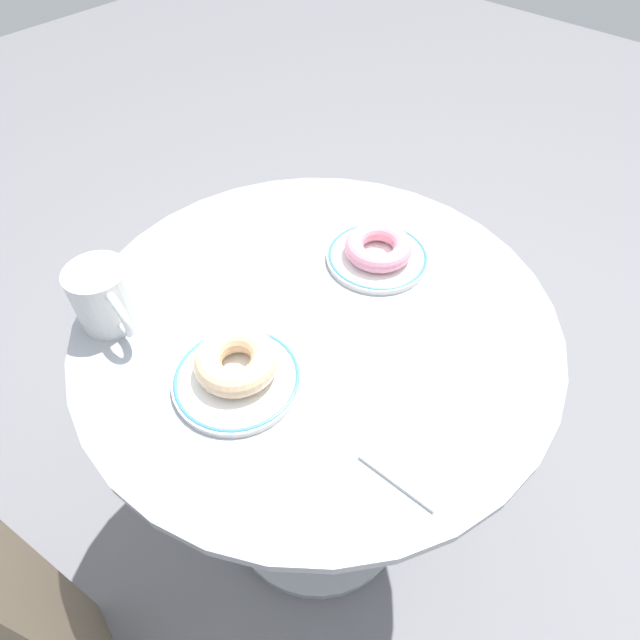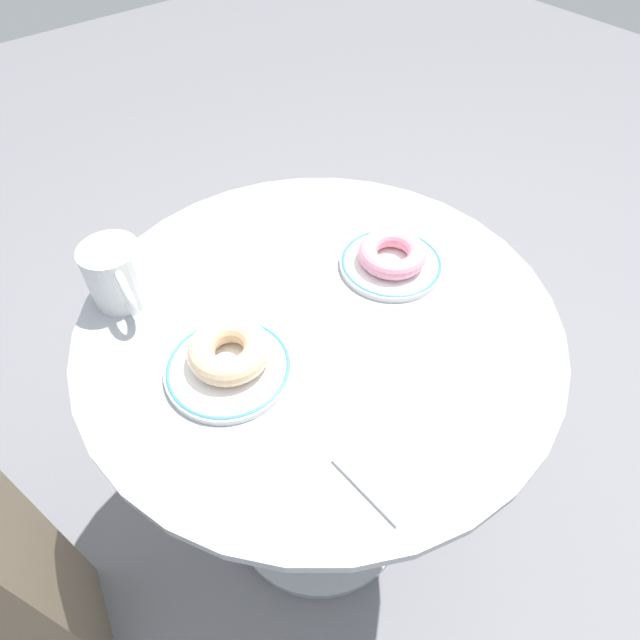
{
  "view_description": "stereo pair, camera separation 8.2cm",
  "coord_description": "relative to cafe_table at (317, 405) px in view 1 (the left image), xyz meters",
  "views": [
    {
      "loc": [
        -0.42,
        -0.38,
        1.36
      ],
      "look_at": [
        -0.01,
        -0.02,
        0.75
      ],
      "focal_mm": 30.43,
      "sensor_mm": 36.0,
      "label": 1
    },
    {
      "loc": [
        -0.36,
        -0.44,
        1.36
      ],
      "look_at": [
        -0.01,
        -0.02,
        0.75
      ],
      "focal_mm": 30.43,
      "sensor_mm": 36.0,
      "label": 2
    }
  ],
  "objects": [
    {
      "name": "coffee_mug",
      "position": [
        -0.22,
        0.23,
        0.3
      ],
      "size": [
        0.09,
        0.14,
        0.1
      ],
      "color": "white",
      "rests_on": "cafe_table"
    },
    {
      "name": "plate_right",
      "position": [
        0.17,
        0.01,
        0.26
      ],
      "size": [
        0.17,
        0.17,
        0.01
      ],
      "color": "white",
      "rests_on": "cafe_table"
    },
    {
      "name": "donut_pink_frosted",
      "position": [
        0.17,
        0.01,
        0.28
      ],
      "size": [
        0.16,
        0.16,
        0.03
      ],
      "primitive_type": "torus",
      "rotation": [
        0.0,
        0.0,
        4.13
      ],
      "color": "pink",
      "rests_on": "plate_right"
    },
    {
      "name": "cafe_table",
      "position": [
        0.0,
        0.0,
        0.0
      ],
      "size": [
        0.75,
        0.75,
        0.73
      ],
      "color": "#999EA3",
      "rests_on": "ground"
    },
    {
      "name": "ground_plane",
      "position": [
        0.0,
        0.0,
        -0.49
      ],
      "size": [
        7.0,
        7.0,
        0.02
      ],
      "primitive_type": "cube",
      "color": "slate"
    },
    {
      "name": "plate_left",
      "position": [
        -0.17,
        0.0,
        0.26
      ],
      "size": [
        0.18,
        0.18,
        0.01
      ],
      "color": "white",
      "rests_on": "cafe_table"
    },
    {
      "name": "donut_glazed",
      "position": [
        -0.16,
        0.01,
        0.29
      ],
      "size": [
        0.15,
        0.15,
        0.04
      ],
      "primitive_type": "torus",
      "rotation": [
        0.0,
        0.0,
        5.99
      ],
      "color": "#E0B789",
      "rests_on": "plate_left"
    },
    {
      "name": "paper_napkin",
      "position": [
        -0.08,
        -0.25,
        0.26
      ],
      "size": [
        0.13,
        0.11,
        0.01
      ],
      "primitive_type": "cube",
      "rotation": [
        0.0,
        0.0,
        0.03
      ],
      "color": "white",
      "rests_on": "cafe_table"
    }
  ]
}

